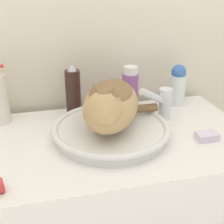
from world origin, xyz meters
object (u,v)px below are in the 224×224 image
object	(u,v)px
faucet	(162,102)
hairspray_can_black	(73,92)
soap_bar	(207,136)
lotion_bottle_white	(177,85)
mouthwash_bottle	(130,89)
cat	(111,103)

from	to	relation	value
faucet	hairspray_can_black	distance (m)	0.32
hairspray_can_black	soap_bar	bearing A→B (deg)	-37.41
lotion_bottle_white	mouthwash_bottle	size ratio (longest dim) A/B	0.97
lotion_bottle_white	mouthwash_bottle	xyz separation A→B (m)	(-0.20, -0.00, 0.00)
cat	mouthwash_bottle	xyz separation A→B (m)	(0.13, 0.21, -0.04)
lotion_bottle_white	faucet	bearing A→B (deg)	-133.06
lotion_bottle_white	mouthwash_bottle	world-z (taller)	mouthwash_bottle
cat	soap_bar	xyz separation A→B (m)	(0.30, -0.08, -0.11)
faucet	lotion_bottle_white	bearing A→B (deg)	-154.29
cat	soap_bar	distance (m)	0.33
hairspray_can_black	mouthwash_bottle	distance (m)	0.22
hairspray_can_black	lotion_bottle_white	xyz separation A→B (m)	(0.41, 0.00, -0.01)
faucet	lotion_bottle_white	world-z (taller)	lotion_bottle_white
faucet	mouthwash_bottle	world-z (taller)	mouthwash_bottle
soap_bar	hairspray_can_black	bearing A→B (deg)	142.59
cat	faucet	size ratio (longest dim) A/B	2.41
faucet	soap_bar	xyz separation A→B (m)	(0.08, -0.17, -0.06)
cat	hairspray_can_black	xyz separation A→B (m)	(-0.09, 0.21, -0.03)
hairspray_can_black	lotion_bottle_white	size ratio (longest dim) A/B	1.17
lotion_bottle_white	soap_bar	size ratio (longest dim) A/B	2.41
hairspray_can_black	mouthwash_bottle	xyz separation A→B (m)	(0.22, 0.00, -0.01)
soap_bar	faucet	bearing A→B (deg)	115.79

